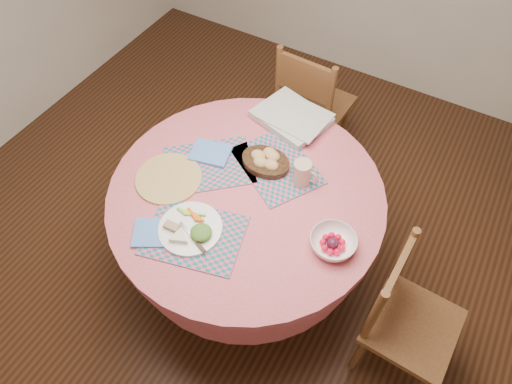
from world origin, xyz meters
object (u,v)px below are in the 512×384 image
dinner_plate (191,229)px  chair_right (404,317)px  dining_table (247,216)px  wicker_trivet (169,178)px  bread_bowl (266,160)px  latte_mug (303,173)px  chair_back (311,104)px  fruit_bowl (333,243)px

dinner_plate → chair_right: bearing=15.0°
chair_right → dinner_plate: size_ratio=3.13×
dining_table → wicker_trivet: wicker_trivet is taller
dinner_plate → bread_bowl: 0.48m
dinner_plate → latte_mug: 0.54m
chair_back → fruit_bowl: size_ratio=4.01×
bread_bowl → dinner_plate: bearing=-101.0°
fruit_bowl → dinner_plate: bearing=-157.1°
wicker_trivet → chair_right: bearing=3.2°
chair_right → bread_bowl: size_ratio=3.64×
dining_table → wicker_trivet: size_ratio=4.13×
wicker_trivet → latte_mug: (0.53, 0.28, 0.06)m
chair_right → chair_back: size_ratio=0.95×
dining_table → chair_back: size_ratio=1.41×
chair_right → fruit_bowl: size_ratio=3.81×
wicker_trivet → chair_back: bearing=78.2°
chair_back → fruit_bowl: bearing=121.7°
fruit_bowl → dining_table: bearing=171.3°
chair_right → chair_back: (-0.95, 1.01, 0.02)m
dining_table → chair_right: (0.83, -0.05, -0.12)m
latte_mug → dining_table: bearing=-138.0°
bread_bowl → fruit_bowl: 0.51m
dining_table → fruit_bowl: fruit_bowl is taller
chair_back → wicker_trivet: (-0.23, -1.08, 0.30)m
chair_back → bread_bowl: bearing=101.6°
latte_mug → fruit_bowl: latte_mug is taller
dining_table → bread_bowl: (0.00, 0.18, 0.23)m
latte_mug → fruit_bowl: bearing=-42.8°
dinner_plate → fruit_bowl: fruit_bowl is taller
bread_bowl → fruit_bowl: bearing=-28.9°
chair_back → dinner_plate: chair_back is taller
bread_bowl → fruit_bowl: size_ratio=1.05×
chair_back → chair_right: bearing=136.2°
chair_back → dinner_plate: (0.02, -1.26, 0.31)m
chair_right → latte_mug: (-0.64, 0.22, 0.38)m
chair_back → bread_bowl: size_ratio=3.83×
wicker_trivet → fruit_bowl: bearing=3.3°
wicker_trivet → fruit_bowl: (0.79, 0.05, 0.02)m
chair_right → wicker_trivet: size_ratio=2.79×
dining_table → fruit_bowl: 0.50m
dining_table → chair_right: chair_right is taller
dining_table → bread_bowl: 0.29m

